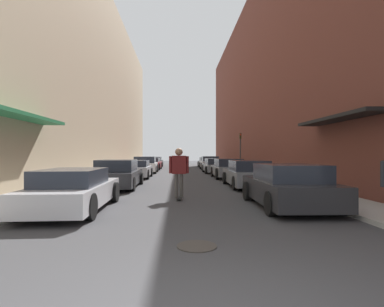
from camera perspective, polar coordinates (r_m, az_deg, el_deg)
The scene contains 20 objects.
ground at distance 21.04m, azimuth -2.03°, elevation -4.50°, with size 101.57×101.57×0.00m, color #38383A.
curb_strip_left at distance 26.09m, azimuth -13.36°, elevation -3.52°, with size 1.80×46.17×0.12m.
curb_strip_right at distance 26.18m, azimuth 9.01°, elevation -3.51°, with size 1.80×46.17×0.12m.
building_row_left at distance 27.40m, azimuth -19.47°, elevation 12.60°, with size 4.90×46.17×15.28m.
building_row_right at distance 27.57m, azimuth 15.07°, elevation 12.79°, with size 4.90×46.17×15.53m.
parked_car_left_0 at distance 9.24m, azimuth -21.49°, elevation -6.48°, with size 1.87×4.56×1.19m.
parked_car_left_1 at distance 14.78m, azimuth -13.90°, elevation -3.87°, with size 1.99×4.82×1.34m.
parked_car_left_2 at distance 20.50m, azimuth -10.50°, elevation -2.98°, with size 1.90×3.96×1.19m.
parked_car_left_3 at distance 25.93m, azimuth -8.87°, elevation -2.19°, with size 2.06×3.95×1.40m.
parked_car_left_4 at distance 31.43m, azimuth -7.78°, elevation -1.93°, with size 2.04×4.48×1.24m.
parked_car_left_5 at distance 36.90m, azimuth -7.10°, elevation -1.65°, with size 1.91×4.22×1.28m.
parked_car_right_0 at distance 9.59m, azimuth 17.81°, elevation -5.98°, with size 2.06×4.28×1.31m.
parked_car_right_1 at distance 14.93m, azimuth 10.56°, elevation -3.89°, with size 1.96×4.62×1.30m.
parked_car_right_2 at distance 20.22m, azimuth 6.84°, elevation -2.88°, with size 1.95×4.11×1.30m.
parked_car_right_3 at distance 25.72m, azimuth 4.55°, elevation -2.37°, with size 2.05×4.71×1.23m.
parked_car_right_4 at distance 31.27m, azimuth 3.42°, elevation -1.83°, with size 1.98×4.03×1.38m.
parked_car_right_5 at distance 36.61m, azimuth 2.75°, elevation -1.70°, with size 1.93×4.79×1.22m.
skateboarder at distance 10.59m, azimuth -2.50°, elevation -2.74°, with size 0.70×0.78×1.82m.
manhole_cover at distance 5.45m, azimuth 0.91°, elevation -17.21°, with size 0.70×0.70×0.02m.
traffic_light at distance 25.03m, azimuth 9.18°, elevation 1.05°, with size 0.16×0.22×3.20m.
Camera 1 is at (-0.24, -2.51, 1.61)m, focal length 28.00 mm.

